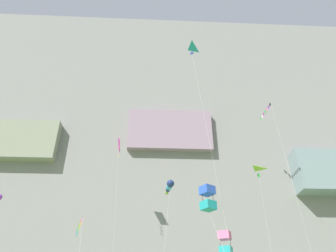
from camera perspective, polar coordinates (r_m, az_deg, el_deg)
name	(u,v)px	position (r m, az deg, el deg)	size (l,w,h in m)	color
cliff_face	(166,172)	(70.91, -0.34, -8.26)	(180.00, 34.68, 62.02)	gray
kite_banner_low_right	(79,230)	(34.38, -15.72, -17.45)	(2.89, 8.57, 11.15)	black
kite_box_mid_center	(208,198)	(26.56, 7.14, -12.72)	(2.80, 4.52, 12.30)	blue
kite_delta_upper_left	(189,59)	(36.98, 3.82, 11.95)	(4.04, 2.59, 29.23)	teal
kite_windsock_upper_mid	(169,187)	(33.29, 0.23, -10.84)	(1.83, 6.19, 15.00)	navy
kite_box_near_cliff	(225,243)	(33.10, 10.22, -19.98)	(2.91, 3.55, 10.35)	pink
kite_banner_low_left	(268,121)	(51.76, 17.56, 0.91)	(0.85, 6.97, 31.61)	black
kite_diamond_high_right	(119,148)	(46.97, -8.81, -3.93)	(1.42, 4.24, 26.11)	#CC3399
kite_delta_mid_right	(256,177)	(46.09, 15.55, -8.88)	(2.44, 5.85, 20.21)	#8CCC33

